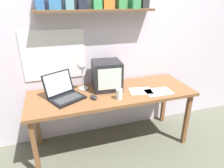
{
  "coord_description": "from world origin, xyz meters",
  "views": [
    {
      "loc": [
        -0.61,
        -1.93,
        1.69
      ],
      "look_at": [
        0.0,
        0.0,
        0.81
      ],
      "focal_mm": 32.0,
      "sensor_mm": 36.0,
      "label": 1
    }
  ],
  "objects_px": {
    "crt_monitor": "(107,75)",
    "juice_glass": "(119,95)",
    "corner_desk": "(112,97)",
    "loose_paper_near_laptop": "(141,91)",
    "laptop": "(63,92)",
    "desk_lamp": "(82,71)",
    "open_notebook": "(159,92)",
    "computer_mouse": "(94,97)"
  },
  "relations": [
    {
      "from": "desk_lamp",
      "to": "open_notebook",
      "type": "distance_m",
      "value": 0.89
    },
    {
      "from": "desk_lamp",
      "to": "open_notebook",
      "type": "height_order",
      "value": "desk_lamp"
    },
    {
      "from": "crt_monitor",
      "to": "desk_lamp",
      "type": "xyz_separation_m",
      "value": [
        -0.28,
        0.03,
        0.07
      ]
    },
    {
      "from": "crt_monitor",
      "to": "desk_lamp",
      "type": "bearing_deg",
      "value": 178.29
    },
    {
      "from": "crt_monitor",
      "to": "loose_paper_near_laptop",
      "type": "relative_size",
      "value": 1.18
    },
    {
      "from": "laptop",
      "to": "juice_glass",
      "type": "bearing_deg",
      "value": -48.64
    },
    {
      "from": "crt_monitor",
      "to": "loose_paper_near_laptop",
      "type": "xyz_separation_m",
      "value": [
        0.35,
        -0.19,
        -0.16
      ]
    },
    {
      "from": "laptop",
      "to": "open_notebook",
      "type": "distance_m",
      "value": 1.05
    },
    {
      "from": "desk_lamp",
      "to": "open_notebook",
      "type": "xyz_separation_m",
      "value": [
        0.81,
        -0.3,
        -0.23
      ]
    },
    {
      "from": "laptop",
      "to": "loose_paper_near_laptop",
      "type": "relative_size",
      "value": 1.55
    },
    {
      "from": "corner_desk",
      "to": "juice_glass",
      "type": "relative_size",
      "value": 16.19
    },
    {
      "from": "open_notebook",
      "to": "loose_paper_near_laptop",
      "type": "distance_m",
      "value": 0.2
    },
    {
      "from": "crt_monitor",
      "to": "laptop",
      "type": "relative_size",
      "value": 0.76
    },
    {
      "from": "loose_paper_near_laptop",
      "to": "crt_monitor",
      "type": "bearing_deg",
      "value": 151.54
    },
    {
      "from": "juice_glass",
      "to": "computer_mouse",
      "type": "xyz_separation_m",
      "value": [
        -0.25,
        0.09,
        -0.04
      ]
    },
    {
      "from": "juice_glass",
      "to": "computer_mouse",
      "type": "bearing_deg",
      "value": 160.04
    },
    {
      "from": "crt_monitor",
      "to": "open_notebook",
      "type": "relative_size",
      "value": 1.11
    },
    {
      "from": "computer_mouse",
      "to": "loose_paper_near_laptop",
      "type": "distance_m",
      "value": 0.55
    },
    {
      "from": "open_notebook",
      "to": "crt_monitor",
      "type": "bearing_deg",
      "value": 152.95
    },
    {
      "from": "corner_desk",
      "to": "crt_monitor",
      "type": "distance_m",
      "value": 0.25
    },
    {
      "from": "laptop",
      "to": "open_notebook",
      "type": "relative_size",
      "value": 1.46
    },
    {
      "from": "laptop",
      "to": "computer_mouse",
      "type": "height_order",
      "value": "laptop"
    },
    {
      "from": "juice_glass",
      "to": "open_notebook",
      "type": "xyz_separation_m",
      "value": [
        0.48,
        0.03,
        -0.05
      ]
    },
    {
      "from": "corner_desk",
      "to": "loose_paper_near_laptop",
      "type": "bearing_deg",
      "value": -12.61
    },
    {
      "from": "corner_desk",
      "to": "desk_lamp",
      "type": "bearing_deg",
      "value": 154.63
    },
    {
      "from": "open_notebook",
      "to": "corner_desk",
      "type": "bearing_deg",
      "value": 163.04
    },
    {
      "from": "laptop",
      "to": "crt_monitor",
      "type": "bearing_deg",
      "value": -18.18
    },
    {
      "from": "crt_monitor",
      "to": "juice_glass",
      "type": "relative_size",
      "value": 2.91
    },
    {
      "from": "juice_glass",
      "to": "open_notebook",
      "type": "distance_m",
      "value": 0.49
    },
    {
      "from": "crt_monitor",
      "to": "desk_lamp",
      "type": "relative_size",
      "value": 0.95
    },
    {
      "from": "laptop",
      "to": "loose_paper_near_laptop",
      "type": "xyz_separation_m",
      "value": [
        0.85,
        -0.11,
        -0.06
      ]
    },
    {
      "from": "laptop",
      "to": "corner_desk",
      "type": "bearing_deg",
      "value": -31.11
    },
    {
      "from": "loose_paper_near_laptop",
      "to": "desk_lamp",
      "type": "bearing_deg",
      "value": 160.97
    },
    {
      "from": "laptop",
      "to": "loose_paper_near_laptop",
      "type": "bearing_deg",
      "value": -34.41
    },
    {
      "from": "laptop",
      "to": "juice_glass",
      "type": "height_order",
      "value": "laptop"
    },
    {
      "from": "open_notebook",
      "to": "laptop",
      "type": "bearing_deg",
      "value": 169.54
    },
    {
      "from": "corner_desk",
      "to": "laptop",
      "type": "distance_m",
      "value": 0.54
    },
    {
      "from": "juice_glass",
      "to": "corner_desk",
      "type": "bearing_deg",
      "value": 96.77
    },
    {
      "from": "computer_mouse",
      "to": "juice_glass",
      "type": "bearing_deg",
      "value": -19.96
    },
    {
      "from": "laptop",
      "to": "desk_lamp",
      "type": "distance_m",
      "value": 0.3
    },
    {
      "from": "laptop",
      "to": "juice_glass",
      "type": "distance_m",
      "value": 0.59
    },
    {
      "from": "crt_monitor",
      "to": "open_notebook",
      "type": "xyz_separation_m",
      "value": [
        0.53,
        -0.27,
        -0.16
      ]
    }
  ]
}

